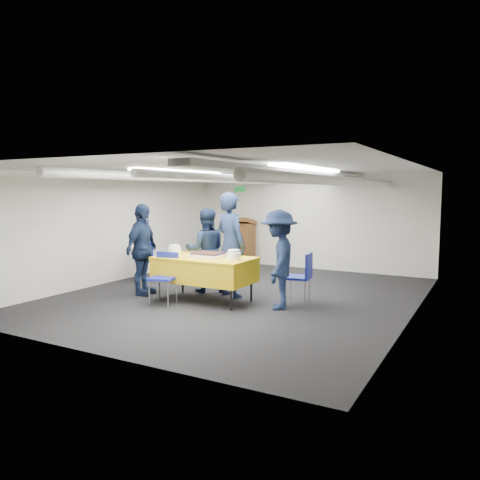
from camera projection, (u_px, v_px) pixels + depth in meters
The scene contains 14 objects.
ground at pixel (239, 296), 8.53m from camera, with size 7.00×7.00×0.00m, color black.
room_shell at pixel (254, 196), 8.66m from camera, with size 6.00×7.00×2.30m.
serving_table at pixel (205, 269), 8.08m from camera, with size 1.69×0.95×0.77m.
sheet_cake at pixel (208, 255), 8.00m from camera, with size 0.53×0.41×0.09m.
plate_stack_left at pixel (174, 250), 8.30m from camera, with size 0.23×0.23×0.18m.
plate_stack_right at pixel (234, 255), 7.72m from camera, with size 0.24×0.24×0.17m.
podium at pixel (242, 242), 11.89m from camera, with size 0.62×0.53×1.25m.
chair_near at pixel (165, 273), 7.91m from camera, with size 0.50×0.50×0.87m.
chair_right at pixel (303, 273), 7.87m from camera, with size 0.47×0.47×0.87m.
chair_left at pixel (145, 256), 9.86m from camera, with size 0.59×0.59×0.87m.
sailor_a at pixel (231, 245), 8.40m from camera, with size 0.69×0.45×1.88m, color black.
sailor_b at pixel (206, 250), 8.82m from camera, with size 0.77×0.60×1.58m, color black.
sailor_c at pixel (142, 249), 8.57m from camera, with size 0.98×0.41×1.68m, color black.
sailor_d at pixel (279, 259), 7.54m from camera, with size 1.04×0.60×1.61m, color black.
Camera 1 is at (4.04, -7.34, 1.91)m, focal length 35.00 mm.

